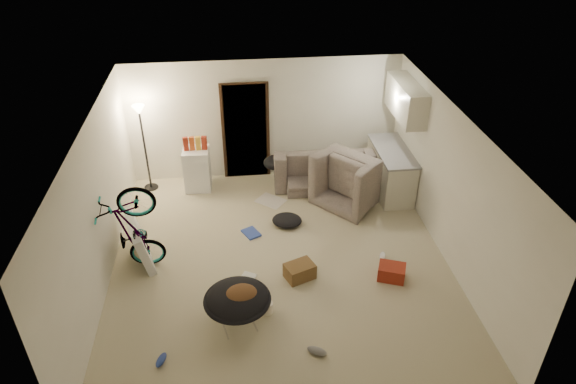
{
  "coord_description": "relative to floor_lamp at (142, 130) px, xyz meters",
  "views": [
    {
      "loc": [
        -0.65,
        -6.62,
        5.52
      ],
      "look_at": [
        0.2,
        0.6,
        0.98
      ],
      "focal_mm": 32.0,
      "sensor_mm": 36.0,
      "label": 1
    }
  ],
  "objects": [
    {
      "name": "kitchen_uppers",
      "position": [
        4.96,
        -0.65,
        0.64
      ],
      "size": [
        0.38,
        1.4,
        0.65
      ],
      "primitive_type": "cube",
      "color": "beige",
      "rests_on": "wall_right"
    },
    {
      "name": "book_blue",
      "position": [
        1.96,
        -1.82,
        -1.29
      ],
      "size": [
        0.37,
        0.41,
        0.03
      ],
      "primitive_type": "cube",
      "rotation": [
        0.0,
        0.0,
        0.47
      ],
      "color": "#2D45A3",
      "rests_on": "floor"
    },
    {
      "name": "wall_front",
      "position": [
        2.4,
        -5.66,
        -0.06
      ],
      "size": [
        5.5,
        0.02,
        2.5
      ],
      "primitive_type": "cube",
      "color": "white",
      "rests_on": "floor"
    },
    {
      "name": "ceiling",
      "position": [
        2.4,
        -2.65,
        1.2
      ],
      "size": [
        5.5,
        6.0,
        0.02
      ],
      "primitive_type": "cube",
      "color": "white",
      "rests_on": "wall_back"
    },
    {
      "name": "door_trim",
      "position": [
        2.0,
        0.29,
        -0.29
      ],
      "size": [
        0.97,
        0.04,
        2.1
      ],
      "primitive_type": "cube",
      "color": "#352012",
      "rests_on": "floor"
    },
    {
      "name": "snack_box_1",
      "position": [
        0.93,
        -0.1,
        -0.31
      ],
      "size": [
        0.11,
        0.08,
        0.3
      ],
      "primitive_type": "cube",
      "rotation": [
        0.0,
        0.0,
        0.08
      ],
      "color": "#C24A18",
      "rests_on": "mini_fridge"
    },
    {
      "name": "clothes_lump_a",
      "position": [
        2.63,
        -1.6,
        -1.22
      ],
      "size": [
        0.65,
        0.6,
        0.18
      ],
      "primitive_type": "ellipsoid",
      "rotation": [
        0.0,
        0.0,
        -0.26
      ],
      "color": "black",
      "rests_on": "floor"
    },
    {
      "name": "book_white",
      "position": [
        1.82,
        -3.03,
        -1.29
      ],
      "size": [
        0.33,
        0.36,
        0.03
      ],
      "primitive_type": "cube",
      "rotation": [
        0.0,
        0.0,
        -0.52
      ],
      "color": "silver",
      "rests_on": "floor"
    },
    {
      "name": "clothes_lump_c",
      "position": [
        1.57,
        -3.51,
        -1.24
      ],
      "size": [
        0.52,
        0.47,
        0.14
      ],
      "primitive_type": "ellipsoid",
      "rotation": [
        0.0,
        0.0,
        -0.22
      ],
      "color": "silver",
      "rests_on": "floor"
    },
    {
      "name": "saucer_chair",
      "position": [
        1.66,
        -3.99,
        -0.91
      ],
      "size": [
        0.95,
        0.95,
        0.67
      ],
      "color": "silver",
      "rests_on": "floor"
    },
    {
      "name": "floor_lamp",
      "position": [
        0.0,
        0.0,
        0.0
      ],
      "size": [
        0.28,
        0.28,
        1.81
      ],
      "color": "black",
      "rests_on": "floor"
    },
    {
      "name": "snack_box_0",
      "position": [
        0.81,
        -0.1,
        -0.31
      ],
      "size": [
        0.11,
        0.09,
        0.3
      ],
      "primitive_type": "cube",
      "rotation": [
        0.0,
        0.0,
        0.18
      ],
      "color": "maroon",
      "rests_on": "mini_fridge"
    },
    {
      "name": "sofa",
      "position": [
        3.54,
        -0.2,
        -1.01
      ],
      "size": [
        2.07,
        0.87,
        0.6
      ],
      "primitive_type": "imported",
      "rotation": [
        0.0,
        0.0,
        3.11
      ],
      "color": "#313832",
      "rests_on": "floor"
    },
    {
      "name": "kitchen_counter",
      "position": [
        4.83,
        -0.65,
        -0.87
      ],
      "size": [
        0.6,
        1.5,
        0.88
      ],
      "primitive_type": "cube",
      "color": "beige",
      "rests_on": "floor"
    },
    {
      "name": "snack_box_3",
      "position": [
        1.17,
        -0.1,
        -0.31
      ],
      "size": [
        0.11,
        0.09,
        0.3
      ],
      "primitive_type": "cube",
      "rotation": [
        0.0,
        0.0,
        -0.18
      ],
      "color": "maroon",
      "rests_on": "mini_fridge"
    },
    {
      "name": "sofa_drape",
      "position": [
        2.59,
        -0.2,
        -0.77
      ],
      "size": [
        0.57,
        0.47,
        0.28
      ],
      "primitive_type": "ellipsoid",
      "rotation": [
        0.0,
        0.0,
        0.02
      ],
      "color": "black",
      "rests_on": "sofa"
    },
    {
      "name": "wall_right",
      "position": [
        5.16,
        -2.65,
        -0.06
      ],
      "size": [
        0.02,
        6.0,
        2.5
      ],
      "primitive_type": "cube",
      "color": "white",
      "rests_on": "floor"
    },
    {
      "name": "tv_box",
      "position": [
        0.1,
        -2.28,
        -0.95
      ],
      "size": [
        0.59,
        1.13,
        0.74
      ],
      "primitive_type": "cube",
      "rotation": [
        0.0,
        -0.21,
        0.3
      ],
      "color": "silver",
      "rests_on": "floor"
    },
    {
      "name": "wall_left",
      "position": [
        -0.36,
        -2.65,
        -0.06
      ],
      "size": [
        0.02,
        6.0,
        2.5
      ],
      "primitive_type": "cube",
      "color": "white",
      "rests_on": "floor"
    },
    {
      "name": "drink_case_a",
      "position": [
        2.66,
        -3.08,
        -1.18
      ],
      "size": [
        0.54,
        0.46,
        0.26
      ],
      "primitive_type": "cube",
      "rotation": [
        0.0,
        0.0,
        0.38
      ],
      "color": "brown",
      "rests_on": "floor"
    },
    {
      "name": "shoe_2",
      "position": [
        0.62,
        -4.54,
        -1.26
      ],
      "size": [
        0.18,
        0.27,
        0.09
      ],
      "primitive_type": "ellipsoid",
      "rotation": [
        0.0,
        0.0,
        1.2
      ],
      "color": "#2D45A3",
      "rests_on": "floor"
    },
    {
      "name": "clothes_lump_b",
      "position": [
        3.18,
        -0.1,
        -1.24
      ],
      "size": [
        0.58,
        0.56,
        0.14
      ],
      "primitive_type": "ellipsoid",
      "rotation": [
        0.0,
        0.0,
        0.49
      ],
      "color": "black",
      "rests_on": "floor"
    },
    {
      "name": "shoe_3",
      "position": [
        2.69,
        -4.63,
        -1.26
      ],
      "size": [
        0.3,
        0.23,
        0.1
      ],
      "primitive_type": "ellipsoid",
      "rotation": [
        0.0,
        0.0,
        -0.51
      ],
      "color": "slate",
      "rests_on": "floor"
    },
    {
      "name": "snack_box_2",
      "position": [
        1.05,
        -0.1,
        -0.31
      ],
      "size": [
        0.11,
        0.08,
        0.3
      ],
      "primitive_type": "cube",
      "rotation": [
        0.0,
        0.0,
        0.13
      ],
      "color": "gold",
      "rests_on": "mini_fridge"
    },
    {
      "name": "drink_case_b",
      "position": [
        4.12,
        -3.27,
        -1.19
      ],
      "size": [
        0.5,
        0.44,
        0.24
      ],
      "primitive_type": "cube",
      "rotation": [
        0.0,
        0.0,
        -0.37
      ],
      "color": "maroon",
      "rests_on": "floor"
    },
    {
      "name": "juicer",
      "position": [
        2.08,
        -3.78,
        -1.2
      ],
      "size": [
        0.18,
        0.18,
        0.25
      ],
      "color": "silver",
      "rests_on": "floor"
    },
    {
      "name": "bicycle",
      "position": [
        0.1,
        -2.6,
        -0.86
      ],
      "size": [
        1.72,
        0.8,
        0.98
      ],
      "primitive_type": "imported",
      "rotation": [
        0.0,
        -0.17,
        1.61
      ],
      "color": "black",
      "rests_on": "floor"
    },
    {
      "name": "newspaper",
      "position": [
        2.4,
        -0.78,
        -1.3
      ],
      "size": [
        0.67,
        0.66,
        0.01
      ],
      "primitive_type": "cube",
      "rotation": [
        0.0,
        0.0,
        0.88
      ],
      "color": "beige",
      "rests_on": "floor"
    },
    {
      "name": "armchair",
      "position": [
        4.09,
        -0.85,
        -0.92
      ],
      "size": [
        1.57,
        1.58,
        0.77
      ],
      "primitive_type": "imported",
      "rotation": [
        0.0,
        0.0,
        2.3
      ],
      "color": "#313832",
      "rests_on": "floor"
    },
    {
      "name": "floor",
      "position": [
        2.4,
        -2.65,
        -1.32
      ],
      "size": [
        5.5,
        6.0,
        0.02
      ],
      "primitive_type": "cube",
      "color": "beige",
      "rests_on": "ground"
    },
    {
      "name": "doorway",
      "position": [
        2.0,
        0.32,
        -0.29
      ],
      "size": [
        0.85,
        0.1,
        2.04
      ],
      "primitive_type": "cube",
      "color": "black",
      "rests_on": "floor"
    },
    {
      "name": "wall_back",
      "position": [
        2.4,
        0.36,
        -0.06
      ],
      "size": [
        5.5,
        0.02,
        2.5
      ],
      "primitive_type": "cube",
      "color": "white",
      "rests_on": "floor"
    },
    {
      "name": "hoodie",
      "position": [
        1.71,
        -4.02,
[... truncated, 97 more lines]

